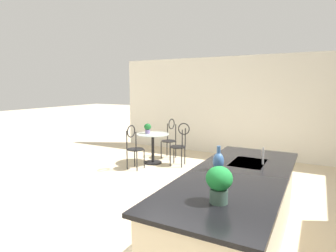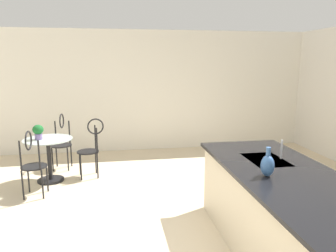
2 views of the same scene
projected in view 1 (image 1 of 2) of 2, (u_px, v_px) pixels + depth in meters
ground_plane at (180, 223)px, 3.93m from camera, size 40.00×40.00×0.00m
wall_left_window at (251, 107)px, 7.45m from camera, size 0.12×7.80×2.70m
kitchen_island at (236, 213)px, 3.20m from camera, size 2.80×1.06×0.92m
bistro_table at (153, 145)px, 6.92m from camera, size 0.80×0.80×0.74m
chair_near_window at (134, 145)px, 6.37m from camera, size 0.49×0.39×1.04m
chair_by_island at (170, 136)px, 7.45m from camera, size 0.50×0.41×1.04m
chair_toward_desk at (180, 142)px, 6.67m from camera, size 0.44×0.51×1.04m
sink_faucet at (263, 156)px, 3.51m from camera, size 0.02×0.02×0.22m
potted_plant_on_table at (148, 128)px, 6.91m from camera, size 0.17×0.17×0.25m
potted_plant_counter_far at (219, 182)px, 2.34m from camera, size 0.22×0.22×0.32m
vase_on_counter at (218, 161)px, 3.28m from camera, size 0.13×0.13×0.29m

